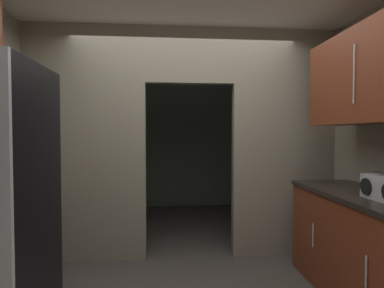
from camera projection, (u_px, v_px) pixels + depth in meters
kitchen_partition at (183, 136)px, 3.65m from camera, size 3.55×0.12×2.64m
adjoining_room_shell at (178, 140)px, 5.49m from camera, size 3.55×2.68×2.64m
lower_cabinet_run at (372, 252)px, 2.59m from camera, size 0.64×1.77×0.93m
upper_cabinet_counterside at (376, 74)px, 2.54m from camera, size 0.36×1.59×0.79m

